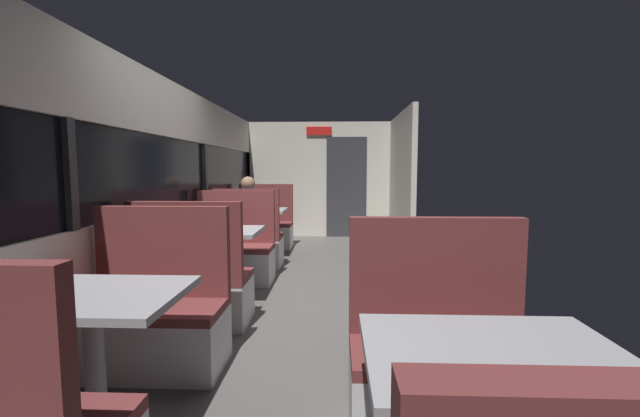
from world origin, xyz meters
name	(u,v)px	position (x,y,z in m)	size (l,w,h in m)	color
ground_plane	(302,304)	(0.00, 0.00, -0.01)	(3.30, 9.20, 0.02)	#514F4C
carriage_window_panel_left	(159,194)	(-1.45, 0.00, 1.11)	(0.09, 8.48, 2.30)	beige
carriage_end_bulkhead	(322,180)	(0.06, 4.19, 1.14)	(2.90, 0.11, 2.30)	beige
carriage_aisle_panel_right	(401,182)	(1.45, 3.00, 1.15)	(0.08, 2.40, 2.30)	beige
dining_table_near_window	(92,312)	(-0.89, -2.09, 0.64)	(0.90, 0.70, 0.74)	#9E9EA3
bench_near_window_facing_entry	(155,320)	(-0.89, -1.39, 0.33)	(0.95, 0.50, 1.10)	silver
dining_table_mid_window	(216,239)	(-0.89, 0.07, 0.64)	(0.90, 0.70, 0.74)	#9E9EA3
bench_mid_window_facing_end	(194,288)	(-0.89, -0.63, 0.33)	(0.95, 0.50, 1.10)	silver
bench_mid_window_facing_entry	(234,255)	(-0.89, 0.77, 0.33)	(0.95, 0.50, 1.10)	silver
dining_table_far_window	(257,216)	(-0.89, 2.23, 0.64)	(0.90, 0.70, 0.74)	#9E9EA3
bench_far_window_facing_end	(247,243)	(-0.89, 1.53, 0.33)	(0.95, 0.50, 1.10)	silver
bench_far_window_facing_entry	(265,229)	(-0.89, 2.93, 0.33)	(0.95, 0.50, 1.10)	silver
dining_table_front_aisle	(495,379)	(0.89, -2.69, 0.64)	(0.90, 0.70, 0.74)	#9E9EA3
bench_front_aisle_facing_entry	(441,368)	(0.89, -1.99, 0.33)	(0.95, 0.50, 1.10)	silver
seated_passenger	(248,228)	(-0.89, 1.60, 0.54)	(0.47, 0.55, 1.26)	#26262D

